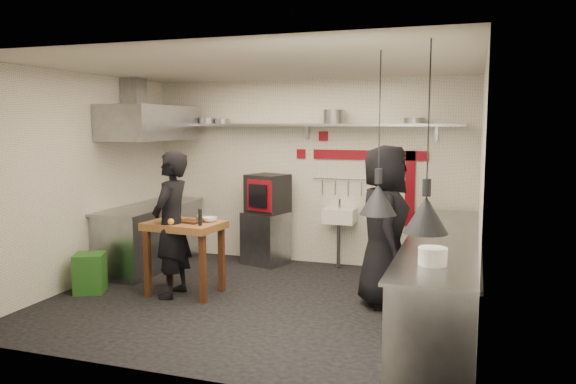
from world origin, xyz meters
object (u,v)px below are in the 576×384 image
(combi_oven, at_px, (268,194))
(green_bin, at_px, (90,273))
(prep_table, at_px, (185,258))
(chef_right, at_px, (385,226))
(oven_stand, at_px, (266,238))
(chef_left, at_px, (172,224))

(combi_oven, height_order, green_bin, combi_oven)
(prep_table, relative_size, chef_right, 0.49)
(oven_stand, xyz_separation_m, combi_oven, (0.05, -0.04, 0.69))
(combi_oven, relative_size, chef_right, 0.31)
(oven_stand, relative_size, green_bin, 1.60)
(chef_left, bearing_deg, green_bin, -82.74)
(green_bin, bearing_deg, chef_right, 10.82)
(combi_oven, bearing_deg, chef_left, -89.97)
(prep_table, bearing_deg, green_bin, -159.50)
(green_bin, relative_size, chef_right, 0.26)
(green_bin, height_order, chef_right, chef_right)
(green_bin, height_order, prep_table, prep_table)
(combi_oven, distance_m, chef_left, 1.95)
(green_bin, height_order, chef_left, chef_left)
(combi_oven, relative_size, prep_table, 0.63)
(prep_table, bearing_deg, chef_left, -124.99)
(prep_table, height_order, chef_left, chef_left)
(green_bin, distance_m, chef_right, 3.75)
(chef_right, bearing_deg, prep_table, 84.22)
(chef_left, bearing_deg, prep_table, 136.69)
(chef_left, bearing_deg, oven_stand, 161.28)
(oven_stand, height_order, prep_table, prep_table)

